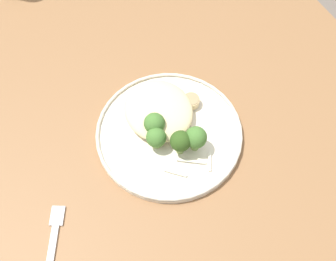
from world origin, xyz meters
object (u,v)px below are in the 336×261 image
Objects in this scene: broccoli_floret_small_sprig at (156,138)px; seared_scallop_right_edge at (151,111)px; seared_scallop_large_seared at (151,135)px; dinner_fork at (51,254)px; seared_scallop_rear_pale at (153,100)px; seared_scallop_center_golden at (192,102)px; seared_scallop_tilted_round at (178,96)px; seared_scallop_tiny_bay at (162,128)px; seared_scallop_on_noodles at (175,110)px; broccoli_floret_beside_noodles at (154,124)px; dinner_plate at (168,133)px; broccoli_floret_front_edge at (196,138)px; broccoli_floret_near_rim at (179,143)px.

seared_scallop_right_edge is at bearing -17.86° from broccoli_floret_small_sprig.
seared_scallop_large_seared is 0.28m from dinner_fork.
seared_scallop_rear_pale is at bearing -32.85° from seared_scallop_right_edge.
dinner_fork is (-0.15, 0.36, -0.02)m from seared_scallop_center_golden.
seared_scallop_tiny_bay is at bearing 130.39° from seared_scallop_tilted_round.
seared_scallop_on_noodles is 0.35m from dinner_fork.
seared_scallop_tilted_round is 0.53× the size of broccoli_floret_beside_noodles.
dinner_fork is at bearing 114.71° from seared_scallop_tiny_bay.
seared_scallop_tiny_bay reaches higher than dinner_plate.
seared_scallop_tiny_bay is 0.05m from seared_scallop_on_noodles.
seared_scallop_tilted_round is (0.05, -0.06, 0.00)m from seared_scallop_tiny_bay.
seared_scallop_rear_pale is 0.35m from dinner_fork.
broccoli_floret_near_rim is at bearing 80.15° from broccoli_floret_front_edge.
broccoli_floret_small_sprig is (-0.01, 0.03, 0.03)m from dinner_plate.
broccoli_floret_front_edge is 0.03m from broccoli_floret_near_rim.
seared_scallop_rear_pale is 0.77× the size of seared_scallop_right_edge.
seared_scallop_rear_pale is at bearing -22.80° from broccoli_floret_beside_noodles.
broccoli_floret_near_rim reaches higher than broccoli_floret_beside_noodles.
seared_scallop_right_edge is 0.05m from seared_scallop_tiny_bay.
seared_scallop_tilted_round is at bearing -36.25° from seared_scallop_on_noodles.
broccoli_floret_front_edge reaches higher than dinner_fork.
seared_scallop_large_seared is at bearing 49.07° from broccoli_floret_front_edge.
broccoli_floret_beside_noodles is at bearing 104.59° from seared_scallop_center_golden.
broccoli_floret_front_edge is 0.08m from broccoli_floret_beside_noodles.
broccoli_floret_beside_noodles is (-0.04, 0.01, 0.02)m from seared_scallop_right_edge.
dinner_plate is 12.43× the size of seared_scallop_rear_pale.
broccoli_floret_small_sprig is at bearing 59.24° from broccoli_floret_front_edge.
seared_scallop_tilted_round reaches higher than seared_scallop_large_seared.
dinner_fork is at bearing 124.04° from seared_scallop_rear_pale.
broccoli_floret_small_sprig reaches higher than seared_scallop_tilted_round.
seared_scallop_large_seared is 0.38× the size of broccoli_floret_front_edge.
broccoli_floret_front_edge is at bearing 177.95° from seared_scallop_on_noodles.
broccoli_floret_front_edge reaches higher than seared_scallop_on_noodles.
broccoli_floret_beside_noodles is at bearing -19.77° from broccoli_floret_small_sprig.
dinner_plate is 12.54× the size of seared_scallop_large_seared.
broccoli_floret_beside_noodles reaches higher than dinner_fork.
seared_scallop_on_noodles is at bearing -43.74° from dinner_plate.
seared_scallop_on_noodles is 1.14× the size of seared_scallop_tilted_round.
dinner_fork is at bearing 115.72° from seared_scallop_on_noodles.
dinner_fork is (-0.15, 0.32, -0.02)m from seared_scallop_on_noodles.
seared_scallop_right_edge is (-0.02, 0.01, -0.00)m from seared_scallop_rear_pale.
broccoli_floret_small_sprig is at bearing 115.97° from seared_scallop_center_golden.
seared_scallop_tilted_round is 0.03m from seared_scallop_center_golden.
seared_scallop_right_edge is at bearing 4.55° from broccoli_floret_near_rim.
seared_scallop_large_seared is 0.07m from broccoli_floret_near_rim.
seared_scallop_center_golden is (0.03, -0.08, 0.00)m from seared_scallop_tiny_bay.
seared_scallop_right_edge is at bearing -16.66° from broccoli_floret_beside_noodles.
broccoli_floret_beside_noodles reaches higher than seared_scallop_rear_pale.
broccoli_floret_front_edge is 0.33m from dinner_fork.
broccoli_floret_near_rim reaches higher than dinner_plate.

